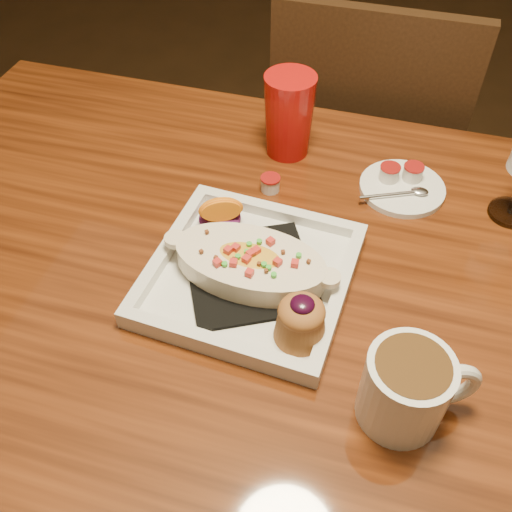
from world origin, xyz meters
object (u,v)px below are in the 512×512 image
(red_tumbler, at_px, (289,116))
(coffee_mug, at_px, (408,387))
(plate, at_px, (254,272))
(saucer, at_px, (401,185))
(chair_far, at_px, (361,160))
(table, at_px, (309,328))

(red_tumbler, bearing_deg, coffee_mug, -61.09)
(plate, xyz_separation_m, saucer, (0.18, 0.27, -0.02))
(chair_far, bearing_deg, saucer, 103.71)
(table, bearing_deg, coffee_mug, -48.51)
(plate, bearing_deg, table, 15.39)
(table, distance_m, saucer, 0.29)
(table, height_order, coffee_mug, coffee_mug)
(chair_far, relative_size, saucer, 6.62)
(saucer, height_order, red_tumbler, red_tumbler)
(saucer, relative_size, red_tumbler, 0.96)
(red_tumbler, bearing_deg, chair_far, 70.99)
(table, bearing_deg, red_tumbler, 110.78)
(chair_far, relative_size, coffee_mug, 6.92)
(plate, distance_m, red_tumbler, 0.32)
(chair_far, bearing_deg, coffee_mug, 99.96)
(coffee_mug, bearing_deg, plate, 125.04)
(table, height_order, red_tumbler, red_tumbler)
(coffee_mug, relative_size, saucer, 0.96)
(table, relative_size, chair_far, 1.61)
(plate, bearing_deg, chair_far, 86.37)
(table, relative_size, saucer, 10.68)
(coffee_mug, distance_m, red_tumbler, 0.52)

